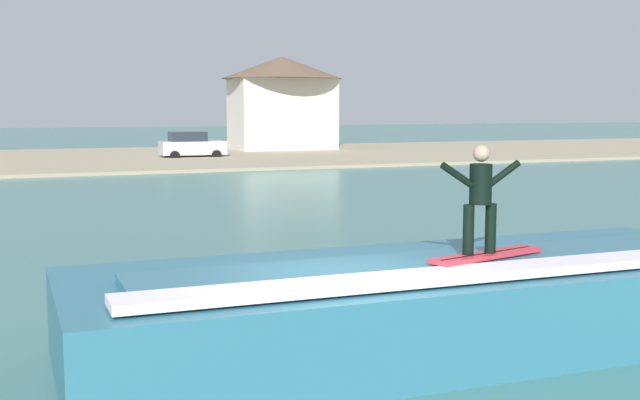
% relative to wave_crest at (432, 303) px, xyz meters
% --- Properties ---
extents(ground_plane, '(260.00, 260.00, 0.00)m').
position_rel_wave_crest_xyz_m(ground_plane, '(-1.72, -0.86, -0.66)').
color(ground_plane, '#417874').
extents(wave_crest, '(10.73, 3.69, 1.40)m').
position_rel_wave_crest_xyz_m(wave_crest, '(0.00, 0.00, 0.00)').
color(wave_crest, teal).
rests_on(wave_crest, ground_plane).
extents(surfboard, '(2.06, 0.90, 0.06)m').
position_rel_wave_crest_xyz_m(surfboard, '(0.60, -0.51, 0.77)').
color(surfboard, '#D8333F').
rests_on(surfboard, wave_crest).
extents(surfer, '(1.31, 0.32, 1.57)m').
position_rel_wave_crest_xyz_m(surfer, '(0.47, -0.51, 1.68)').
color(surfer, black).
rests_on(surfer, surfboard).
extents(shoreline_bank, '(120.00, 24.47, 0.18)m').
position_rel_wave_crest_xyz_m(shoreline_bank, '(-1.72, 44.47, -0.57)').
color(shoreline_bank, tan).
rests_on(shoreline_bank, ground_plane).
extents(car_far_shore, '(4.31, 2.18, 1.86)m').
position_rel_wave_crest_xyz_m(car_far_shore, '(5.81, 43.20, 0.29)').
color(car_far_shore, silver).
rests_on(car_far_shore, ground_plane).
extents(house_gabled_white, '(9.46, 9.46, 7.40)m').
position_rel_wave_crest_xyz_m(house_gabled_white, '(14.53, 49.95, 3.72)').
color(house_gabled_white, silver).
rests_on(house_gabled_white, ground_plane).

